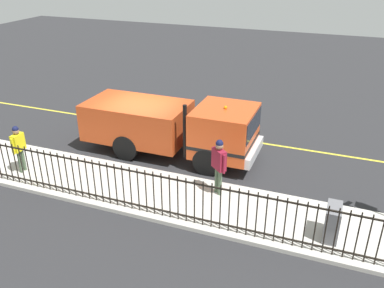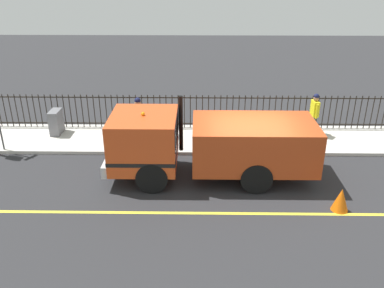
{
  "view_description": "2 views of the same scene",
  "coord_description": "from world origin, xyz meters",
  "px_view_note": "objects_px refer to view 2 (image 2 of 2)",
  "views": [
    {
      "loc": [
        12.66,
        6.91,
        6.98
      ],
      "look_at": [
        0.92,
        2.42,
        0.98
      ],
      "focal_mm": 38.19,
      "sensor_mm": 36.0,
      "label": 1
    },
    {
      "loc": [
        -11.43,
        1.66,
        6.37
      ],
      "look_at": [
        0.59,
        1.83,
        0.9
      ],
      "focal_mm": 37.78,
      "sensor_mm": 36.0,
      "label": 2
    }
  ],
  "objects_px": {
    "work_truck": "(201,141)",
    "pedestrian_distant": "(315,110)",
    "worker_standing": "(138,116)",
    "traffic_cone": "(341,200)",
    "utility_cabinet": "(56,122)"
  },
  "relations": [
    {
      "from": "work_truck",
      "to": "pedestrian_distant",
      "type": "xyz_separation_m",
      "value": [
        3.23,
        -4.41,
        -0.08
      ]
    },
    {
      "from": "worker_standing",
      "to": "traffic_cone",
      "type": "xyz_separation_m",
      "value": [
        -4.09,
        -6.13,
        -0.9
      ]
    },
    {
      "from": "work_truck",
      "to": "worker_standing",
      "type": "bearing_deg",
      "value": 45.62
    },
    {
      "from": "work_truck",
      "to": "traffic_cone",
      "type": "bearing_deg",
      "value": -116.52
    },
    {
      "from": "traffic_cone",
      "to": "utility_cabinet",
      "type": "bearing_deg",
      "value": 61.89
    },
    {
      "from": "worker_standing",
      "to": "utility_cabinet",
      "type": "xyz_separation_m",
      "value": [
        1.01,
        3.42,
        -0.64
      ]
    },
    {
      "from": "pedestrian_distant",
      "to": "utility_cabinet",
      "type": "height_order",
      "value": "pedestrian_distant"
    },
    {
      "from": "work_truck",
      "to": "utility_cabinet",
      "type": "height_order",
      "value": "work_truck"
    },
    {
      "from": "pedestrian_distant",
      "to": "worker_standing",
      "type": "bearing_deg",
      "value": -84.4
    },
    {
      "from": "work_truck",
      "to": "traffic_cone",
      "type": "xyz_separation_m",
      "value": [
        -1.92,
        -3.89,
        -0.88
      ]
    },
    {
      "from": "traffic_cone",
      "to": "work_truck",
      "type": "bearing_deg",
      "value": 63.76
    },
    {
      "from": "utility_cabinet",
      "to": "pedestrian_distant",
      "type": "bearing_deg",
      "value": -89.77
    },
    {
      "from": "pedestrian_distant",
      "to": "traffic_cone",
      "type": "xyz_separation_m",
      "value": [
        -5.14,
        0.52,
        -0.8
      ]
    },
    {
      "from": "worker_standing",
      "to": "work_truck",
      "type": "bearing_deg",
      "value": -2.87
    },
    {
      "from": "worker_standing",
      "to": "traffic_cone",
      "type": "distance_m",
      "value": 7.43
    }
  ]
}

